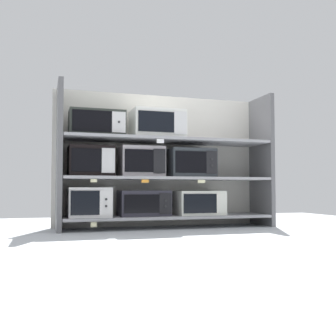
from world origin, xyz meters
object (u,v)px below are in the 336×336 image
(microwave_0, at_px, (89,202))
(microwave_1, at_px, (144,203))
(microwave_4, at_px, (141,162))
(microwave_7, at_px, (157,125))
(microwave_3, at_px, (91,161))
(microwave_5, at_px, (189,163))
(microwave_6, at_px, (97,124))
(microwave_2, at_px, (198,203))

(microwave_0, distance_m, microwave_1, 0.58)
(microwave_4, xyz_separation_m, microwave_7, (0.18, 0.00, 0.41))
(microwave_0, bearing_deg, microwave_3, 0.96)
(microwave_4, bearing_deg, microwave_5, -0.01)
(microwave_7, bearing_deg, microwave_6, -179.96)
(microwave_0, relative_size, microwave_2, 0.82)
(microwave_1, distance_m, microwave_2, 0.63)
(microwave_3, xyz_separation_m, microwave_4, (0.54, 0.00, 0.00))
(microwave_4, relative_size, microwave_7, 0.82)
(microwave_3, bearing_deg, microwave_0, -179.04)
(microwave_5, bearing_deg, microwave_7, 179.97)
(microwave_3, relative_size, microwave_4, 1.00)
(microwave_2, xyz_separation_m, microwave_7, (-0.48, 0.00, 0.86))
(microwave_0, bearing_deg, microwave_5, 0.01)
(microwave_5, distance_m, microwave_7, 0.56)
(microwave_0, distance_m, microwave_2, 1.21)
(microwave_3, height_order, microwave_4, microwave_4)
(microwave_3, bearing_deg, microwave_7, 0.01)
(microwave_2, xyz_separation_m, microwave_4, (-0.66, 0.00, 0.45))
(microwave_5, bearing_deg, microwave_2, -0.04)
(microwave_2, bearing_deg, microwave_7, 179.96)
(microwave_3, xyz_separation_m, microwave_7, (0.72, 0.00, 0.42))
(microwave_4, bearing_deg, microwave_0, -179.97)
(microwave_6, height_order, microwave_7, microwave_7)
(microwave_1, height_order, microwave_5, microwave_5)
(microwave_3, height_order, microwave_6, microwave_6)
(microwave_1, xyz_separation_m, microwave_5, (0.52, -0.00, 0.44))
(microwave_1, xyz_separation_m, microwave_4, (-0.03, -0.00, 0.45))
(microwave_1, bearing_deg, microwave_3, -179.99)
(microwave_1, height_order, microwave_3, microwave_3)
(microwave_1, bearing_deg, microwave_4, -179.89)
(microwave_3, bearing_deg, microwave_5, -0.00)
(microwave_2, distance_m, microwave_7, 0.99)
(microwave_0, relative_size, microwave_5, 0.86)
(microwave_3, height_order, microwave_7, microwave_7)
(microwave_6, bearing_deg, microwave_0, 179.94)
(microwave_4, relative_size, microwave_5, 0.92)
(microwave_6, relative_size, microwave_7, 1.02)
(microwave_2, relative_size, microwave_5, 1.04)
(microwave_3, distance_m, microwave_7, 0.83)
(microwave_2, height_order, microwave_7, microwave_7)
(microwave_1, distance_m, microwave_4, 0.45)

